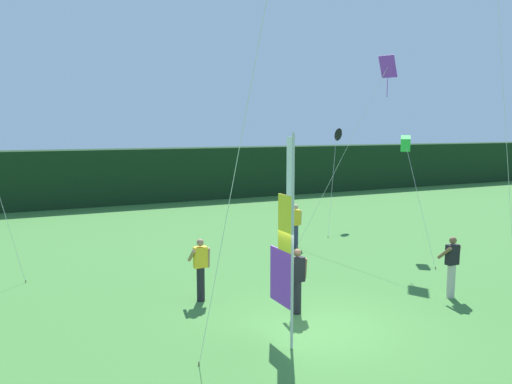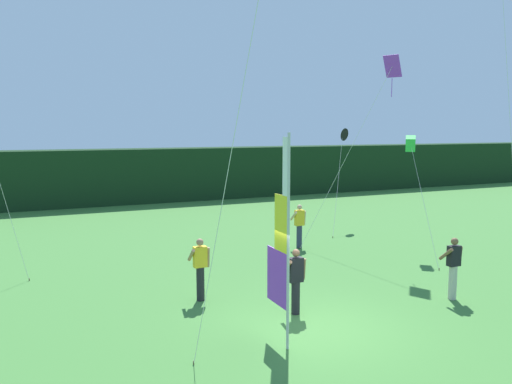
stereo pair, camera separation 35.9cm
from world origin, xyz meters
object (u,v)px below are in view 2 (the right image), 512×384
at_px(person_mid_field, 296,279).
at_px(person_near_banner, 299,225).
at_px(person_far_right, 200,268).
at_px(person_far_left, 453,266).
at_px(kite_black_delta_2, 343,135).
at_px(kite_green_box_0, 411,144).
at_px(banner_flag, 282,245).
at_px(kite_purple_diamond_1, 387,77).

bearing_deg(person_mid_field, person_near_banner, 60.36).
bearing_deg(person_far_right, person_far_left, -23.27).
height_order(person_near_banner, kite_black_delta_2, kite_black_delta_2).
distance_m(person_far_left, kite_green_box_0, 7.02).
bearing_deg(banner_flag, kite_green_box_0, 35.27).
bearing_deg(kite_purple_diamond_1, person_mid_field, -143.54).
relative_size(person_far_right, kite_purple_diamond_1, 0.23).
height_order(person_near_banner, kite_purple_diamond_1, kite_purple_diamond_1).
height_order(person_far_left, kite_green_box_0, kite_green_box_0).
xyz_separation_m(person_mid_field, kite_green_box_0, (7.59, 4.69, 3.20)).
height_order(banner_flag, person_mid_field, banner_flag).
xyz_separation_m(person_far_right, kite_green_box_0, (9.48, 2.71, 3.17)).
bearing_deg(person_mid_field, person_far_right, 133.65).
distance_m(kite_green_box_0, kite_black_delta_2, 5.90).
xyz_separation_m(person_near_banner, person_far_right, (-5.55, -4.44, 0.00)).
bearing_deg(kite_purple_diamond_1, person_near_banner, 148.57).
xyz_separation_m(person_far_left, kite_purple_diamond_1, (1.89, 5.51, 5.70)).
height_order(person_far_right, kite_green_box_0, kite_green_box_0).
height_order(kite_purple_diamond_1, kite_black_delta_2, kite_purple_diamond_1).
height_order(banner_flag, kite_green_box_0, banner_flag).
height_order(person_far_left, kite_black_delta_2, kite_black_delta_2).
height_order(person_mid_field, person_far_left, person_far_left).
bearing_deg(person_far_left, banner_flag, -172.69).
distance_m(banner_flag, kite_purple_diamond_1, 10.77).
bearing_deg(person_far_right, banner_flag, -78.34).
relative_size(banner_flag, person_far_right, 2.67).
height_order(person_near_banner, kite_green_box_0, kite_green_box_0).
relative_size(banner_flag, kite_black_delta_2, 0.97).
relative_size(banner_flag, kite_green_box_0, 1.04).
bearing_deg(banner_flag, kite_black_delta_2, 51.70).
distance_m(person_far_right, kite_purple_diamond_1, 10.44).
xyz_separation_m(person_mid_field, kite_purple_diamond_1, (6.41, 4.74, 5.73)).
bearing_deg(kite_purple_diamond_1, kite_green_box_0, -2.20).
height_order(banner_flag, person_far_right, banner_flag).
relative_size(person_near_banner, kite_purple_diamond_1, 0.23).
distance_m(banner_flag, person_near_banner, 9.37).
xyz_separation_m(banner_flag, kite_purple_diamond_1, (7.59, 6.24, 4.41)).
bearing_deg(person_far_right, kite_purple_diamond_1, 18.34).
bearing_deg(person_near_banner, kite_black_delta_2, 41.31).
bearing_deg(kite_black_delta_2, person_mid_field, -128.35).
xyz_separation_m(banner_flag, kite_green_box_0, (8.76, 6.20, 1.88)).
xyz_separation_m(person_near_banner, kite_black_delta_2, (4.68, 4.11, 3.47)).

